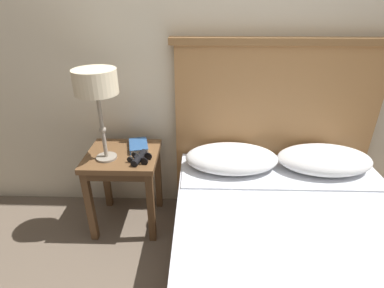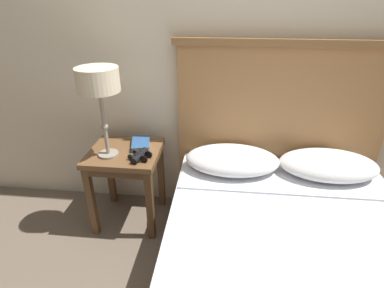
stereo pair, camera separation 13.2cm
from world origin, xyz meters
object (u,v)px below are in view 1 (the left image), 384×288
nightstand (124,165)px  bed (303,273)px  table_lamp (96,85)px  book_on_nightstand (138,146)px  binoculars_pair (139,158)px

nightstand → bed: (1.03, -0.68, -0.19)m
bed → table_lamp: 1.48m
book_on_nightstand → binoculars_pair: binoculars_pair is taller
nightstand → book_on_nightstand: 0.16m
table_lamp → book_on_nightstand: 0.51m
table_lamp → bed: bearing=-28.7°
book_on_nightstand → bed: bearing=-38.8°
table_lamp → binoculars_pair: size_ratio=3.44×
nightstand → bed: size_ratio=0.28×
table_lamp → binoculars_pair: (0.22, -0.03, -0.45)m
bed → table_lamp: size_ratio=3.63×
book_on_nightstand → nightstand: bearing=-141.7°
table_lamp → binoculars_pair: bearing=-7.7°
nightstand → bed: 1.24m
nightstand → table_lamp: (-0.08, -0.07, 0.57)m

